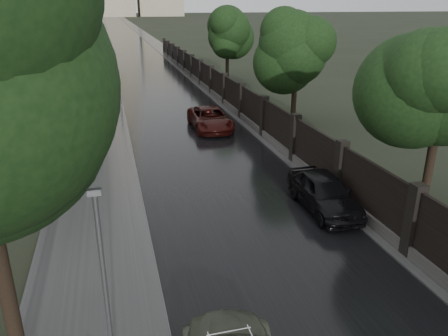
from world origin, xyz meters
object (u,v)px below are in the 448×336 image
tree_right_a (442,94)px  tree_right_c (227,36)px  car_right_far (210,119)px  tree_left_far (64,45)px  tree_right_b (296,55)px  lamp_post (107,300)px  car_right_near (324,192)px  traffic_light (120,93)px

tree_right_a → tree_right_c: (0.00, 32.00, 0.00)m
car_right_far → tree_left_far: bearing=142.9°
tree_right_a → car_right_far: bearing=111.9°
tree_right_a → tree_right_b: (0.00, 14.00, 0.00)m
tree_left_far → tree_right_a: tree_left_far is taller
lamp_post → car_right_far: lamp_post is taller
car_right_near → car_right_far: size_ratio=0.86×
tree_right_a → tree_right_c: same height
tree_left_far → tree_right_a: size_ratio=1.05×
lamp_post → car_right_far: 22.37m
tree_right_c → car_right_far: size_ratio=1.30×
traffic_light → tree_right_c: bearing=51.8°
lamp_post → tree_right_c: bearing=71.5°
tree_right_a → car_right_far: (-5.90, 14.66, -4.20)m
tree_right_a → traffic_light: bearing=124.8°
traffic_light → car_right_far: traffic_light is taller
tree_right_c → traffic_light: (-11.80, -15.01, -2.55)m
tree_right_b → traffic_light: 12.44m
tree_left_far → tree_right_a: (15.50, -22.00, -0.29)m
traffic_light → lamp_post: bearing=-92.7°
tree_right_c → car_right_near: (-4.10, -30.90, -4.16)m
tree_right_b → tree_right_c: 18.00m
car_right_far → lamp_post: bearing=-108.0°
tree_right_b → lamp_post: bearing=-122.2°
traffic_light → car_right_near: traffic_light is taller
car_right_near → traffic_light: bearing=117.1°
tree_right_b → traffic_light: bearing=165.8°
tree_left_far → tree_right_a: 26.91m
tree_left_far → lamp_post: tree_left_far is taller
lamp_post → car_right_far: size_ratio=0.94×
tree_right_b → car_right_far: size_ratio=1.30×
tree_left_far → car_right_near: size_ratio=1.59×
lamp_post → car_right_near: (8.80, 7.60, -1.88)m
car_right_near → car_right_far: 13.68m
tree_right_a → lamp_post: (-12.90, -6.50, -2.28)m
lamp_post → car_right_far: (7.00, 21.16, -1.92)m
traffic_light → car_right_near: size_ratio=0.86×
tree_right_a → tree_right_b: bearing=90.0°
tree_right_b → car_right_far: bearing=173.6°
tree_right_a → traffic_light: (-11.80, 16.99, -2.55)m
tree_right_b → car_right_far: (-5.90, 0.66, -4.20)m
tree_right_c → car_right_near: size_ratio=1.51×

